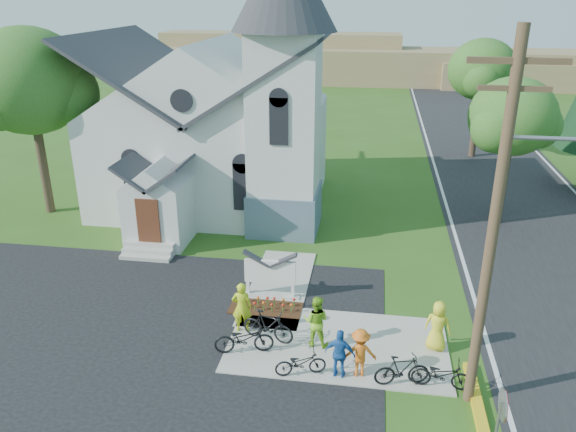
% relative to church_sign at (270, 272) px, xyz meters
% --- Properties ---
extents(ground, '(120.00, 120.00, 0.00)m').
position_rel_church_sign_xyz_m(ground, '(1.20, -3.20, -1.03)').
color(ground, '#315317').
rests_on(ground, ground).
extents(parking_lot, '(20.00, 16.00, 0.02)m').
position_rel_church_sign_xyz_m(parking_lot, '(-5.80, -5.20, -1.02)').
color(parking_lot, black).
rests_on(parking_lot, ground).
extents(road, '(8.00, 90.00, 0.02)m').
position_rel_church_sign_xyz_m(road, '(11.20, 11.80, -1.02)').
color(road, black).
rests_on(road, ground).
extents(sidewalk, '(7.00, 4.00, 0.05)m').
position_rel_church_sign_xyz_m(sidewalk, '(2.70, -2.70, -1.00)').
color(sidewalk, '#A19D91').
rests_on(sidewalk, ground).
extents(church, '(12.35, 12.00, 13.00)m').
position_rel_church_sign_xyz_m(church, '(-4.28, 9.28, 4.22)').
color(church, silver).
rests_on(church, ground).
extents(church_sign, '(2.20, 0.40, 1.70)m').
position_rel_church_sign_xyz_m(church_sign, '(0.00, 0.00, 0.00)').
color(church_sign, '#A19D91').
rests_on(church_sign, ground).
extents(flower_bed, '(2.60, 1.10, 0.07)m').
position_rel_church_sign_xyz_m(flower_bed, '(0.00, -0.90, -0.99)').
color(flower_bed, '#351E0E').
rests_on(flower_bed, ground).
extents(utility_pole, '(3.45, 0.28, 10.00)m').
position_rel_church_sign_xyz_m(utility_pole, '(6.56, -4.70, 4.38)').
color(utility_pole, '#4B3425').
rests_on(utility_pole, ground).
extents(stop_sign, '(0.11, 0.76, 2.48)m').
position_rel_church_sign_xyz_m(stop_sign, '(6.63, -7.40, 0.75)').
color(stop_sign, gray).
rests_on(stop_sign, ground).
extents(tree_lot_corner, '(5.60, 5.60, 9.15)m').
position_rel_church_sign_xyz_m(tree_lot_corner, '(-12.80, 6.80, 5.58)').
color(tree_lot_corner, '#39271F').
rests_on(tree_lot_corner, ground).
extents(tree_road_near, '(4.00, 4.00, 7.05)m').
position_rel_church_sign_xyz_m(tree_road_near, '(9.70, 8.80, 4.18)').
color(tree_road_near, '#39271F').
rests_on(tree_road_near, ground).
extents(tree_road_mid, '(4.40, 4.40, 7.80)m').
position_rel_church_sign_xyz_m(tree_road_mid, '(10.20, 20.80, 4.75)').
color(tree_road_mid, '#39271F').
rests_on(tree_road_mid, ground).
extents(distant_hills, '(61.00, 10.00, 5.60)m').
position_rel_church_sign_xyz_m(distant_hills, '(4.56, 53.13, 1.15)').
color(distant_hills, olive).
rests_on(distant_hills, ground).
extents(cyclist_0, '(0.70, 0.50, 1.79)m').
position_rel_church_sign_xyz_m(cyclist_0, '(-0.50, -2.41, -0.08)').
color(cyclist_0, '#B9CE18').
rests_on(cyclist_0, sidewalk).
extents(bike_0, '(1.96, 1.08, 0.98)m').
position_rel_church_sign_xyz_m(bike_0, '(-0.17, -3.58, -0.49)').
color(bike_0, black).
rests_on(bike_0, sidewalk).
extents(cyclist_1, '(0.91, 0.74, 1.72)m').
position_rel_church_sign_xyz_m(cyclist_1, '(2.00, -2.81, -0.12)').
color(cyclist_1, '#7FBD23').
rests_on(cyclist_1, sidewalk).
extents(bike_1, '(1.84, 0.92, 1.07)m').
position_rel_church_sign_xyz_m(bike_1, '(0.45, -2.82, -0.44)').
color(bike_1, black).
rests_on(bike_1, sidewalk).
extents(cyclist_2, '(0.96, 0.53, 1.56)m').
position_rel_church_sign_xyz_m(cyclist_2, '(2.86, -4.30, -0.20)').
color(cyclist_2, '#225DAC').
rests_on(cyclist_2, sidewalk).
extents(bike_2, '(1.62, 0.98, 0.80)m').
position_rel_church_sign_xyz_m(bike_2, '(1.72, -4.40, -0.57)').
color(bike_2, black).
rests_on(bike_2, sidewalk).
extents(cyclist_3, '(1.07, 0.72, 1.53)m').
position_rel_church_sign_xyz_m(cyclist_3, '(3.44, -4.14, -0.21)').
color(cyclist_3, orange).
rests_on(cyclist_3, sidewalk).
extents(bike_3, '(1.68, 0.84, 0.97)m').
position_rel_church_sign_xyz_m(bike_3, '(4.65, -4.40, -0.49)').
color(bike_3, black).
rests_on(bike_3, sidewalk).
extents(cyclist_4, '(0.94, 0.75, 1.68)m').
position_rel_church_sign_xyz_m(cyclist_4, '(5.79, -2.47, -0.14)').
color(cyclist_4, yellow).
rests_on(cyclist_4, sidewalk).
extents(bike_4, '(1.71, 0.67, 0.88)m').
position_rel_church_sign_xyz_m(bike_4, '(5.76, -4.36, -0.54)').
color(bike_4, black).
rests_on(bike_4, sidewalk).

